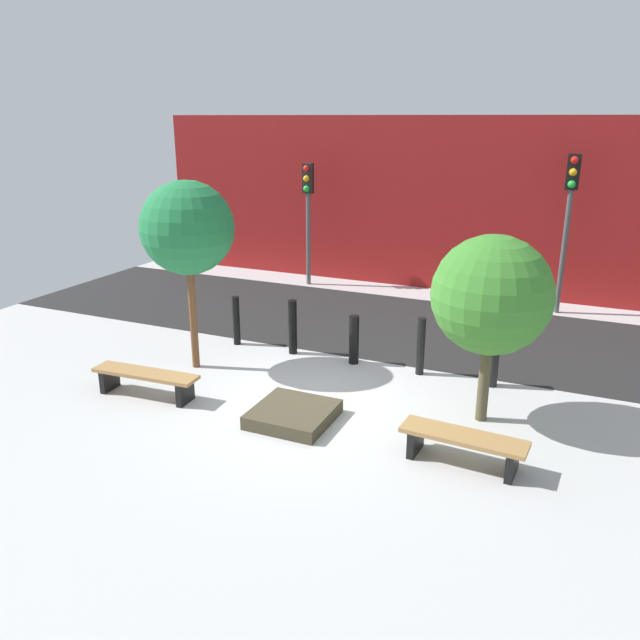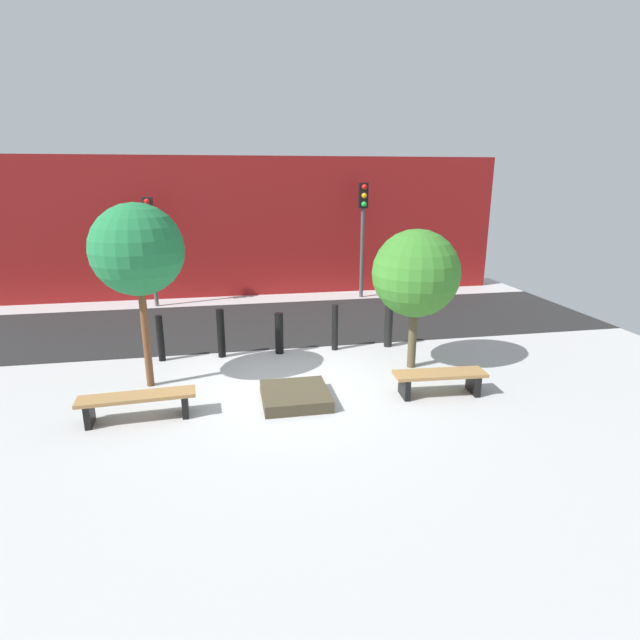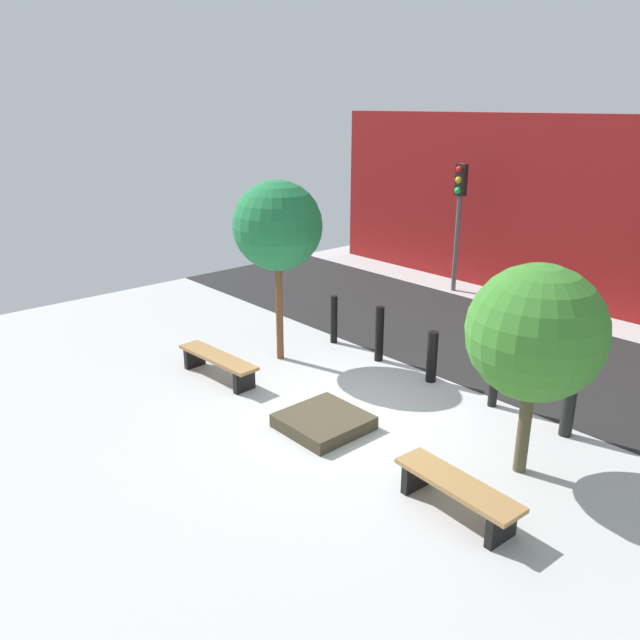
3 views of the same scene
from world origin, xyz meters
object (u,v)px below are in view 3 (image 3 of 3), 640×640
(tree_behind_left_bench, at_px, (278,226))
(bollard_center, at_px, (432,357))
(tree_behind_right_bench, at_px, (536,333))
(traffic_light_west, at_px, (459,204))
(bollard_far_right, at_px, (569,405))
(bench_left, at_px, (218,362))
(planter_bed, at_px, (324,422))
(bench_right, at_px, (457,491))
(bollard_right, at_px, (495,376))
(bollard_far_left, at_px, (334,319))
(bollard_left, at_px, (379,334))

(tree_behind_left_bench, xyz_separation_m, bollard_center, (2.61, 1.35, -2.11))
(tree_behind_right_bench, distance_m, traffic_light_west, 8.58)
(tree_behind_left_bench, bearing_deg, bollard_far_right, 14.67)
(bench_left, xyz_separation_m, bollard_center, (2.61, 2.76, 0.15))
(planter_bed, distance_m, bollard_center, 2.58)
(bench_right, relative_size, bollard_right, 1.59)
(planter_bed, xyz_separation_m, bollard_right, (1.27, 2.56, 0.43))
(bench_right, relative_size, bollard_center, 1.81)
(bollard_far_left, xyz_separation_m, bollard_left, (1.27, 0.00, 0.04))
(tree_behind_right_bench, relative_size, bollard_far_left, 2.84)
(tree_behind_right_bench, bearing_deg, tree_behind_left_bench, 180.00)
(bench_left, distance_m, traffic_light_west, 7.95)
(bollard_far_left, distance_m, traffic_light_west, 5.28)
(bench_left, xyz_separation_m, tree_behind_left_bench, (0.00, 1.41, 2.26))
(planter_bed, bearing_deg, bollard_far_right, 45.16)
(bench_right, xyz_separation_m, bollard_far_right, (-0.07, 2.76, 0.19))
(planter_bed, relative_size, bollard_center, 1.27)
(bench_right, relative_size, bollard_far_right, 1.70)
(bollard_far_left, bearing_deg, tree_behind_left_bench, -92.78)
(bollard_left, bearing_deg, bollard_far_left, 180.00)
(bench_left, relative_size, bollard_center, 2.00)
(tree_behind_right_bench, height_order, bollard_far_right, tree_behind_right_bench)
(tree_behind_right_bench, height_order, traffic_light_west, traffic_light_west)
(bench_right, bearing_deg, bollard_right, 119.42)
(bollard_right, bearing_deg, tree_behind_right_bench, -45.25)
(bench_left, distance_m, bollard_right, 4.76)
(tree_behind_right_bench, relative_size, bollard_right, 2.69)
(bollard_far_left, height_order, bollard_center, bollard_far_left)
(bollard_left, height_order, bollard_center, bollard_left)
(tree_behind_right_bench, relative_size, bollard_left, 2.65)
(bollard_center, bearing_deg, bench_left, -133.41)
(bench_left, height_order, planter_bed, bench_left)
(tree_behind_left_bench, height_order, bollard_right, tree_behind_left_bench)
(bollard_left, relative_size, traffic_light_west, 0.33)
(bench_right, xyz_separation_m, traffic_light_west, (-5.85, 7.68, 1.96))
(bollard_far_left, relative_size, bollard_left, 0.93)
(traffic_light_west, bearing_deg, bollard_center, -56.66)
(bench_left, height_order, bollard_left, bollard_left)
(bollard_left, bearing_deg, planter_bed, -63.56)
(bench_left, relative_size, tree_behind_left_bench, 0.55)
(bench_left, xyz_separation_m, traffic_light_west, (-0.63, 7.68, 1.95))
(bollard_far_left, height_order, bollard_far_right, bollard_far_left)
(tree_behind_right_bench, bearing_deg, bollard_far_right, 92.78)
(tree_behind_left_bench, height_order, traffic_light_west, tree_behind_left_bench)
(bollard_left, bearing_deg, traffic_light_west, 111.79)
(traffic_light_west, bearing_deg, bench_left, -85.30)
(bollard_far_right, bearing_deg, bollard_left, 180.00)
(bollard_right, bearing_deg, planter_bed, -116.44)
(bench_right, bearing_deg, bollard_far_right, 94.91)
(tree_behind_left_bench, xyz_separation_m, tree_behind_right_bench, (5.22, 0.00, -0.60))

